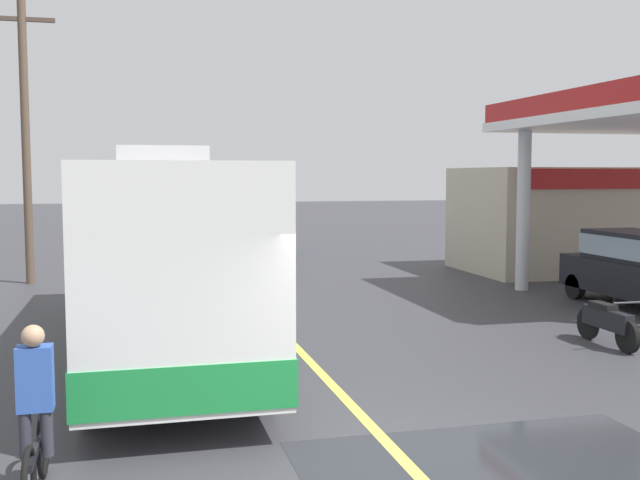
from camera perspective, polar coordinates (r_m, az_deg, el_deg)
name	(u,v)px	position (r m, az deg, el deg)	size (l,w,h in m)	color
ground	(215,261)	(27.72, -8.06, -1.62)	(120.00, 120.00, 0.00)	#38383D
lane_divider_stripe	(232,279)	(22.79, -6.73, -3.02)	(0.16, 50.00, 0.01)	#D8CC4C
coach_bus_main	(165,255)	(13.79, -11.80, -1.13)	(2.60, 11.04, 3.69)	white
gas_station_roadside	(608,193)	(24.41, 21.19, 3.39)	(9.10, 11.95, 5.10)	#B21E1E
car_at_pump	(638,265)	(19.38, 23.15, -1.79)	(1.70, 4.20, 1.82)	black
minibus_opposing_lane	(249,215)	(31.65, -5.43, 1.90)	(2.04, 6.13, 2.44)	teal
cyclist_on_shoulder	(36,419)	(7.98, -20.92, -12.69)	(0.34, 1.82, 1.72)	black
motorcycle_parked_forecourt	(607,322)	(14.90, 21.09, -5.87)	(0.55, 1.80, 0.92)	black
pedestrian_near_pump	(620,268)	(19.40, 21.97, -1.98)	(0.55, 0.22, 1.66)	#33333F
car_trailing_behind_bus	(150,233)	(28.57, -12.88, 0.54)	(1.70, 4.20, 1.82)	black
utility_pole_roadside	(26,136)	(23.25, -21.59, 7.38)	(1.80, 0.24, 8.18)	brown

